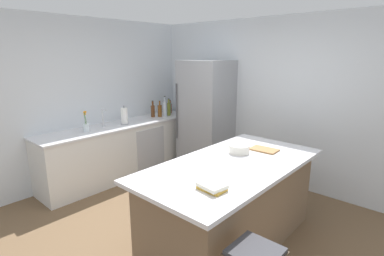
# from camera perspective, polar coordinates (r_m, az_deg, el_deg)

# --- Properties ---
(ground_plane) EXTENTS (7.20, 7.20, 0.00)m
(ground_plane) POSITION_cam_1_polar(r_m,az_deg,el_deg) (3.56, -1.64, -20.95)
(ground_plane) COLOR brown
(wall_rear) EXTENTS (6.00, 0.10, 2.60)m
(wall_rear) POSITION_cam_1_polar(r_m,az_deg,el_deg) (4.85, 16.96, 4.68)
(wall_rear) COLOR silver
(wall_rear) RESTS_ON ground_plane
(wall_left) EXTENTS (0.10, 6.00, 2.60)m
(wall_left) POSITION_cam_1_polar(r_m,az_deg,el_deg) (4.99, -22.64, 4.46)
(wall_left) COLOR silver
(wall_left) RESTS_ON ground_plane
(counter_run_left) EXTENTS (0.66, 2.83, 0.90)m
(counter_run_left) POSITION_cam_1_polar(r_m,az_deg,el_deg) (5.22, -13.07, -4.04)
(counter_run_left) COLOR silver
(counter_run_left) RESTS_ON ground_plane
(kitchen_island) EXTENTS (1.10, 2.18, 0.92)m
(kitchen_island) POSITION_cam_1_polar(r_m,az_deg,el_deg) (3.36, 7.51, -13.98)
(kitchen_island) COLOR #7A6047
(kitchen_island) RESTS_ON ground_plane
(refrigerator) EXTENTS (0.81, 0.71, 1.94)m
(refrigerator) POSITION_cam_1_polar(r_m,az_deg,el_deg) (5.22, 2.68, 2.21)
(refrigerator) COLOR #93969B
(refrigerator) RESTS_ON ground_plane
(sink_faucet) EXTENTS (0.15, 0.05, 0.30)m
(sink_faucet) POSITION_cam_1_polar(r_m,az_deg,el_deg) (4.94, -16.71, 2.00)
(sink_faucet) COLOR silver
(sink_faucet) RESTS_ON counter_run_left
(flower_vase) EXTENTS (0.09, 0.09, 0.32)m
(flower_vase) POSITION_cam_1_polar(r_m,az_deg,el_deg) (4.72, -19.74, 0.40)
(flower_vase) COLOR silver
(flower_vase) RESTS_ON counter_run_left
(paper_towel_roll) EXTENTS (0.14, 0.14, 0.31)m
(paper_towel_roll) POSITION_cam_1_polar(r_m,az_deg,el_deg) (5.05, -12.88, 2.24)
(paper_towel_roll) COLOR gray
(paper_towel_roll) RESTS_ON counter_run_left
(hot_sauce_bottle) EXTENTS (0.05, 0.05, 0.23)m
(hot_sauce_bottle) POSITION_cam_1_polar(r_m,az_deg,el_deg) (5.83, -2.30, 3.72)
(hot_sauce_bottle) COLOR red
(hot_sauce_bottle) RESTS_ON counter_run_left
(vinegar_bottle) EXTENTS (0.05, 0.05, 0.26)m
(vinegar_bottle) POSITION_cam_1_polar(r_m,az_deg,el_deg) (5.88, -4.18, 3.85)
(vinegar_bottle) COLOR #994C23
(vinegar_bottle) RESTS_ON counter_run_left
(gin_bottle) EXTENTS (0.07, 0.07, 0.28)m
(gin_bottle) POSITION_cam_1_polar(r_m,az_deg,el_deg) (5.78, -4.38, 3.82)
(gin_bottle) COLOR #8CB79E
(gin_bottle) RESTS_ON counter_run_left
(olive_oil_bottle) EXTENTS (0.06, 0.06, 0.32)m
(olive_oil_bottle) POSITION_cam_1_polar(r_m,az_deg,el_deg) (5.65, -4.49, 3.75)
(olive_oil_bottle) COLOR olive
(olive_oil_bottle) RESTS_ON counter_run_left
(soda_bottle) EXTENTS (0.08, 0.08, 0.38)m
(soda_bottle) POSITION_cam_1_polar(r_m,az_deg,el_deg) (5.57, -5.24, 3.74)
(soda_bottle) COLOR silver
(soda_bottle) RESTS_ON counter_run_left
(whiskey_bottle) EXTENTS (0.08, 0.08, 0.30)m
(whiskey_bottle) POSITION_cam_1_polar(r_m,az_deg,el_deg) (5.55, -6.22, 3.36)
(whiskey_bottle) COLOR brown
(whiskey_bottle) RESTS_ON counter_run_left
(syrup_bottle) EXTENTS (0.07, 0.07, 0.31)m
(syrup_bottle) POSITION_cam_1_polar(r_m,az_deg,el_deg) (5.53, -7.54, 3.35)
(syrup_bottle) COLOR #5B3319
(syrup_bottle) RESTS_ON counter_run_left
(cookbook_stack) EXTENTS (0.25, 0.21, 0.06)m
(cookbook_stack) POSITION_cam_1_polar(r_m,az_deg,el_deg) (2.55, 3.87, -11.17)
(cookbook_stack) COLOR gold
(cookbook_stack) RESTS_ON kitchen_island
(mixing_bowl) EXTENTS (0.24, 0.24, 0.10)m
(mixing_bowl) POSITION_cam_1_polar(r_m,az_deg,el_deg) (3.49, 9.06, -4.00)
(mixing_bowl) COLOR silver
(mixing_bowl) RESTS_ON kitchen_island
(cutting_board) EXTENTS (0.32, 0.22, 0.02)m
(cutting_board) POSITION_cam_1_polar(r_m,az_deg,el_deg) (3.65, 13.70, -4.06)
(cutting_board) COLOR #9E7042
(cutting_board) RESTS_ON kitchen_island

